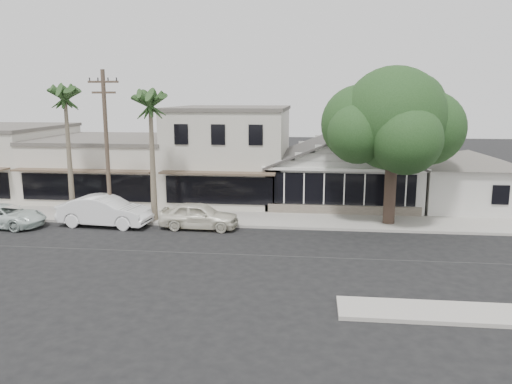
# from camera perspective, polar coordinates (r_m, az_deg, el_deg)

# --- Properties ---
(ground) EXTENTS (140.00, 140.00, 0.00)m
(ground) POSITION_cam_1_polar(r_m,az_deg,el_deg) (24.14, -0.94, -7.21)
(ground) COLOR black
(ground) RESTS_ON ground
(sidewalk_north) EXTENTS (90.00, 3.50, 0.15)m
(sidewalk_north) POSITION_cam_1_polar(r_m,az_deg,el_deg) (32.35, -13.55, -2.67)
(sidewalk_north) COLOR #9E9991
(sidewalk_north) RESTS_ON ground
(corner_shop) EXTENTS (10.40, 8.60, 5.10)m
(corner_shop) POSITION_cam_1_polar(r_m,az_deg,el_deg) (35.61, 9.71, 2.88)
(corner_shop) COLOR silver
(corner_shop) RESTS_ON ground
(side_cottage) EXTENTS (6.00, 6.00, 3.00)m
(side_cottage) POSITION_cam_1_polar(r_m,az_deg,el_deg) (36.23, 22.80, 0.52)
(side_cottage) COLOR silver
(side_cottage) RESTS_ON ground
(row_building_near) EXTENTS (8.00, 10.00, 6.50)m
(row_building_near) POSITION_cam_1_polar(r_m,az_deg,el_deg) (36.98, -2.84, 4.31)
(row_building_near) COLOR beige
(row_building_near) RESTS_ON ground
(row_building_midnear) EXTENTS (10.00, 10.00, 4.20)m
(row_building_midnear) POSITION_cam_1_polar(r_m,az_deg,el_deg) (39.60, -15.80, 2.67)
(row_building_midnear) COLOR beige
(row_building_midnear) RESTS_ON ground
(utility_pole) EXTENTS (1.80, 0.24, 9.00)m
(utility_pole) POSITION_cam_1_polar(r_m,az_deg,el_deg) (30.53, -16.71, 5.36)
(utility_pole) COLOR brown
(utility_pole) RESTS_ON ground
(car_0) EXTENTS (4.56, 1.96, 1.54)m
(car_0) POSITION_cam_1_polar(r_m,az_deg,el_deg) (28.79, -6.53, -2.69)
(car_0) COLOR silver
(car_0) RESTS_ON ground
(car_1) EXTENTS (5.52, 2.32, 1.78)m
(car_1) POSITION_cam_1_polar(r_m,az_deg,el_deg) (30.51, -16.89, -2.09)
(car_1) COLOR white
(car_1) RESTS_ON ground
(car_2) EXTENTS (4.89, 2.63, 1.30)m
(car_2) POSITION_cam_1_polar(r_m,az_deg,el_deg) (32.47, -26.74, -2.46)
(car_2) COLOR silver
(car_2) RESTS_ON ground
(shade_tree) EXTENTS (8.30, 7.50, 9.20)m
(shade_tree) POSITION_cam_1_polar(r_m,az_deg,el_deg) (29.90, 15.24, 7.77)
(shade_tree) COLOR #48362C
(shade_tree) RESTS_ON ground
(palm_east) EXTENTS (3.33, 3.33, 8.28)m
(palm_east) POSITION_cam_1_polar(r_m,az_deg,el_deg) (29.93, -12.00, 9.86)
(palm_east) COLOR #726651
(palm_east) RESTS_ON ground
(palm_mid) EXTENTS (2.65, 2.65, 8.58)m
(palm_mid) POSITION_cam_1_polar(r_m,az_deg,el_deg) (32.36, -21.00, 10.00)
(palm_mid) COLOR #726651
(palm_mid) RESTS_ON ground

